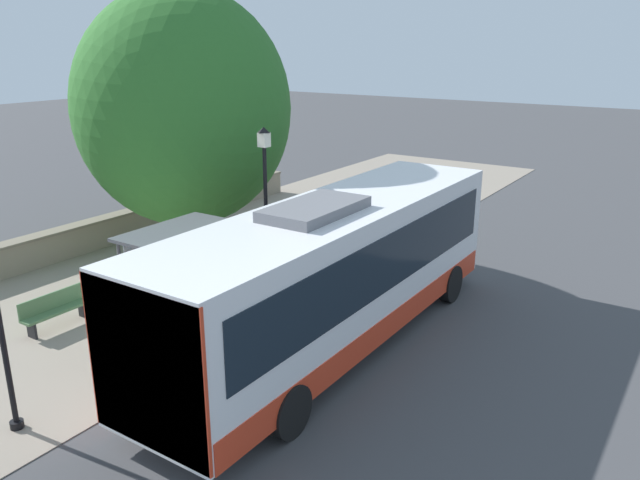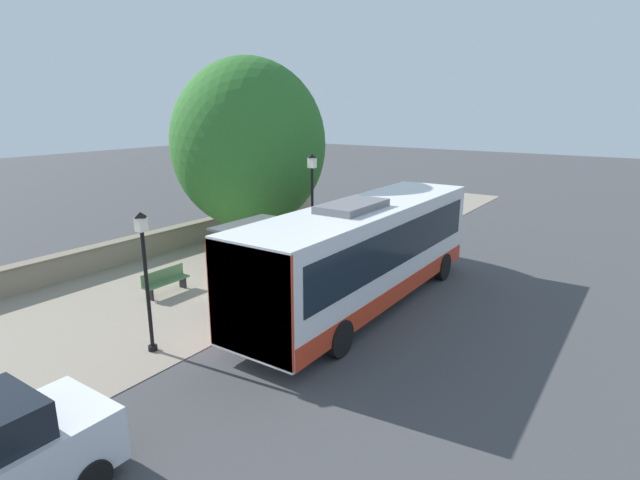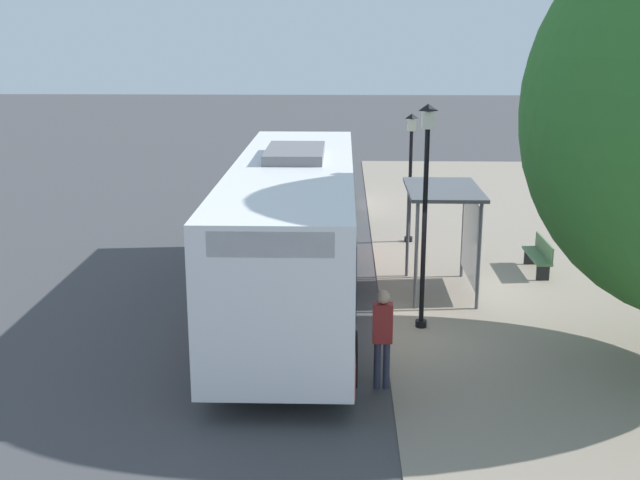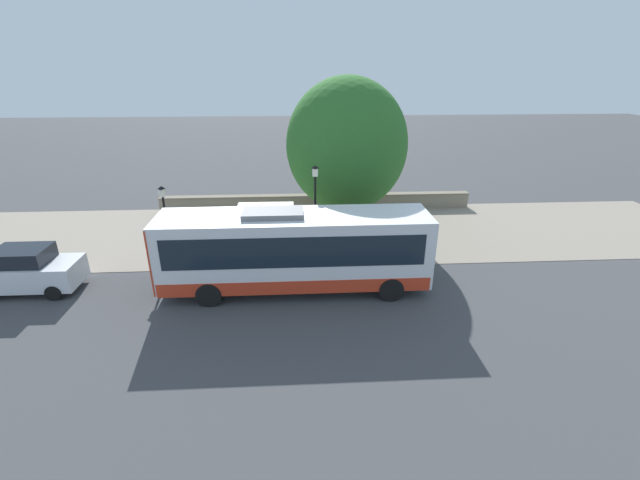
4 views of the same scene
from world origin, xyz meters
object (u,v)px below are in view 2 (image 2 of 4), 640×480
(bus, at_px, (364,251))
(pedestrian, at_px, (374,240))
(street_lamp_far, at_px, (312,208))
(bench, at_px, (165,281))
(street_lamp_near, at_px, (146,270))
(shade_tree, at_px, (249,145))
(bus_shelter, at_px, (252,236))

(bus, distance_m, pedestrian, 4.40)
(pedestrian, height_order, street_lamp_far, street_lamp_far)
(pedestrian, relative_size, bench, 1.03)
(pedestrian, relative_size, street_lamp_near, 0.48)
(bus, relative_size, shade_tree, 1.32)
(bench, bearing_deg, street_lamp_near, -43.55)
(bus, xyz_separation_m, pedestrian, (-1.77, 3.96, -0.75))
(shade_tree, bearing_deg, street_lamp_near, -63.43)
(bench, bearing_deg, shade_tree, 102.77)
(bus, bearing_deg, street_lamp_far, 159.90)
(bench, bearing_deg, bus, 26.09)
(bench, relative_size, street_lamp_near, 0.46)
(street_lamp_far, distance_m, shade_tree, 5.48)
(bus_shelter, xyz_separation_m, shade_tree, (-3.92, 4.32, 2.60))
(bus_shelter, xyz_separation_m, street_lamp_far, (0.81, 2.36, 0.67))
(pedestrian, relative_size, street_lamp_far, 0.39)
(bench, bearing_deg, pedestrian, 57.97)
(bench, xyz_separation_m, shade_tree, (-1.35, 5.96, 4.21))
(bus_shelter, height_order, shade_tree, shade_tree)
(pedestrian, bearing_deg, bench, -122.03)
(bus, relative_size, pedestrian, 6.08)
(bus_shelter, relative_size, shade_tree, 0.32)
(bus_shelter, xyz_separation_m, pedestrian, (1.78, 5.32, -1.02))
(pedestrian, bearing_deg, shade_tree, -170.11)
(bus, bearing_deg, pedestrian, 114.14)
(pedestrian, height_order, shade_tree, shade_tree)
(pedestrian, height_order, street_lamp_near, street_lamp_near)
(pedestrian, bearing_deg, bus, -65.86)
(bus, bearing_deg, bench, -153.91)
(street_lamp_near, bearing_deg, bus, 63.16)
(street_lamp_near, bearing_deg, shade_tree, 116.57)
(street_lamp_near, height_order, street_lamp_far, street_lamp_far)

